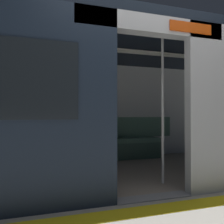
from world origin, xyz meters
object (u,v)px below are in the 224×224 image
grab_pole_door (110,109)px  handbag (69,136)px  person_seated (92,129)px  train_car (115,84)px  book (111,138)px  bench_seat (102,144)px  grab_pole_far (163,109)px

grab_pole_door → handbag: bearing=-82.0°
person_seated → handbag: (0.45, -0.08, -0.14)m
train_car → book: (-0.26, -1.08, -1.00)m
bench_seat → grab_pole_door: size_ratio=1.26×
person_seated → book: (-0.42, -0.08, -0.21)m
train_car → bench_seat: bearing=-92.9°
handbag → grab_pole_far: 2.16m
handbag → person_seated: bearing=169.6°
bench_seat → person_seated: (0.21, 0.05, 0.32)m
person_seated → grab_pole_far: size_ratio=0.57×
train_car → grab_pole_door: (0.34, 0.82, -0.43)m
handbag → grab_pole_far: grab_pole_far is taller
train_car → bench_seat: train_car is taller
book → bench_seat: bearing=-2.3°
person_seated → train_car: bearing=98.7°
book → person_seated: bearing=1.0°
train_car → grab_pole_far: size_ratio=3.14×
person_seated → grab_pole_door: bearing=84.1°
bench_seat → book: (-0.21, -0.03, 0.12)m
handbag → grab_pole_door: 1.98m
bench_seat → grab_pole_door: grab_pole_door is taller
handbag → grab_pole_door: (-0.27, 1.90, 0.50)m
handbag → book: 0.87m
train_car → handbag: (0.60, -1.08, -0.93)m
bench_seat → book: book is taller
bench_seat → grab_pole_far: grab_pole_far is taller
train_car → person_seated: (0.15, -0.99, -0.79)m
bench_seat → grab_pole_far: (-0.39, 1.80, 0.68)m
grab_pole_door → grab_pole_far: same height
person_seated → handbag: person_seated is taller
train_car → grab_pole_far: train_car is taller
train_car → bench_seat: (-0.05, -1.05, -1.11)m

